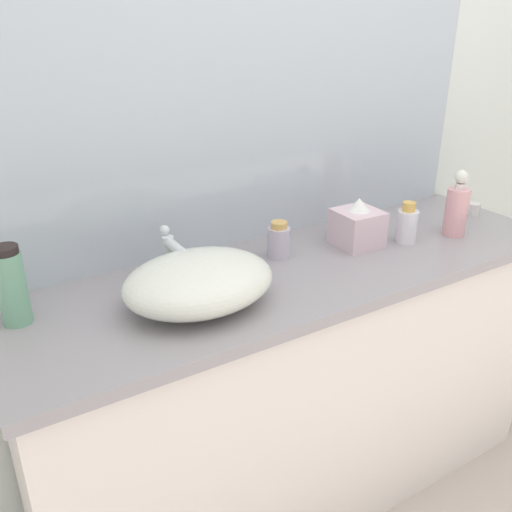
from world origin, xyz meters
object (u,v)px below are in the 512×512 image
(sink_basin, at_px, (199,282))
(perfume_bottle, at_px, (279,241))
(lotion_bottle, at_px, (11,286))
(candle_jar, at_px, (473,209))
(soap_dispenser, at_px, (457,208))
(tissue_box, at_px, (357,226))
(spray_can, at_px, (407,225))

(sink_basin, distance_m, perfume_bottle, 0.36)
(lotion_bottle, distance_m, candle_jar, 1.53)
(sink_basin, height_order, soap_dispenser, soap_dispenser)
(sink_basin, height_order, perfume_bottle, sink_basin)
(candle_jar, bearing_deg, soap_dispenser, -156.67)
(perfume_bottle, distance_m, tissue_box, 0.26)
(perfume_bottle, bearing_deg, spray_can, -15.74)
(lotion_bottle, distance_m, spray_can, 1.14)
(sink_basin, height_order, spray_can, spray_can)
(soap_dispenser, xyz_separation_m, spray_can, (-0.18, 0.04, -0.03))
(spray_can, bearing_deg, perfume_bottle, 164.26)
(soap_dispenser, relative_size, spray_can, 1.64)
(tissue_box, bearing_deg, sink_basin, -171.51)
(perfume_bottle, xyz_separation_m, spray_can, (0.41, -0.11, 0.01))
(spray_can, bearing_deg, lotion_bottle, 173.72)
(tissue_box, height_order, candle_jar, tissue_box)
(sink_basin, distance_m, tissue_box, 0.59)
(spray_can, bearing_deg, soap_dispenser, -12.00)
(lotion_bottle, xyz_separation_m, candle_jar, (1.53, -0.07, -0.07))
(lotion_bottle, bearing_deg, tissue_box, -3.63)
(lotion_bottle, height_order, candle_jar, lotion_bottle)
(sink_basin, bearing_deg, spray_can, 1.96)
(spray_can, height_order, candle_jar, spray_can)
(tissue_box, bearing_deg, spray_can, -22.66)
(sink_basin, xyz_separation_m, spray_can, (0.74, 0.03, -0.01))
(soap_dispenser, distance_m, candle_jar, 0.25)
(lotion_bottle, bearing_deg, soap_dispenser, -7.07)
(lotion_bottle, height_order, tissue_box, lotion_bottle)
(lotion_bottle, distance_m, tissue_box, 0.99)
(tissue_box, bearing_deg, soap_dispenser, -17.00)
(lotion_bottle, xyz_separation_m, tissue_box, (0.99, -0.06, -0.03))
(soap_dispenser, height_order, candle_jar, soap_dispenser)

